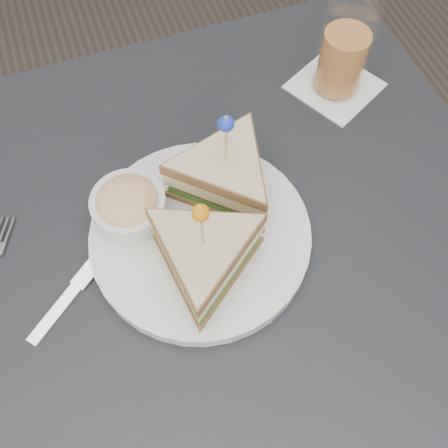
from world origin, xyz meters
The scene contains 5 objects.
ground_plane centered at (0.00, 0.00, 0.00)m, with size 3.50×3.50×0.00m, color #3F3833.
table centered at (0.00, 0.00, 0.67)m, with size 0.80×0.80×0.75m.
plate_meal centered at (-0.01, 0.03, 0.80)m, with size 0.32×0.32×0.16m.
cutlery_knife centered at (-0.17, 0.02, 0.75)m, with size 0.17×0.14×0.01m.
drink_set centered at (0.26, 0.21, 0.82)m, with size 0.16×0.16×0.15m.
Camera 1 is at (-0.09, -0.26, 1.32)m, focal length 40.00 mm.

